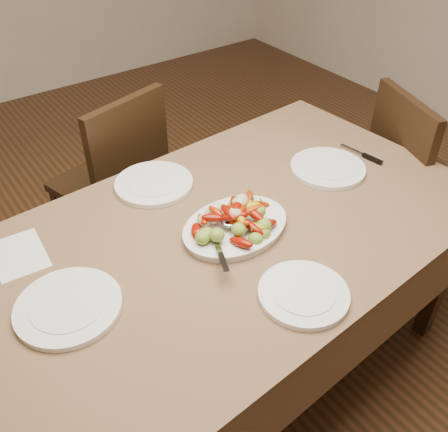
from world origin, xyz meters
TOP-DOWN VIEW (x-y plane):
  - floor at (0.00, 0.00)m, footprint 6.00×6.00m
  - dining_table at (-0.18, -0.15)m, footprint 1.91×1.16m
  - chair_far at (-0.22, 0.74)m, footprint 0.52×0.52m
  - chair_right at (0.95, -0.17)m, footprint 0.54×0.54m
  - serving_platter at (-0.15, -0.17)m, footprint 0.38×0.29m
  - roasted_vegetables at (-0.15, -0.17)m, footprint 0.31×0.22m
  - serving_spoon at (-0.22, -0.21)m, footprint 0.28×0.17m
  - plate_left at (-0.73, -0.17)m, footprint 0.29×0.29m
  - plate_right at (0.36, -0.09)m, footprint 0.29×0.29m
  - plate_far at (-0.24, 0.22)m, footprint 0.29×0.29m
  - plate_near at (-0.17, -0.51)m, footprint 0.26×0.26m
  - menu_card at (-0.77, 0.13)m, footprint 0.17×0.22m
  - table_knife at (0.54, -0.10)m, footprint 0.04×0.20m

SIDE VIEW (x-z plane):
  - floor at x=0.00m, z-range 0.00..0.00m
  - dining_table at x=-0.18m, z-range 0.00..0.76m
  - chair_far at x=-0.22m, z-range 0.00..0.95m
  - chair_right at x=0.95m, z-range 0.00..0.95m
  - menu_card at x=-0.77m, z-range 0.76..0.76m
  - table_knife at x=0.54m, z-range 0.76..0.77m
  - plate_left at x=-0.73m, z-range 0.76..0.78m
  - plate_right at x=0.36m, z-range 0.76..0.78m
  - plate_far at x=-0.24m, z-range 0.76..0.78m
  - plate_near at x=-0.17m, z-range 0.76..0.78m
  - serving_platter at x=-0.15m, z-range 0.76..0.78m
  - serving_spoon at x=-0.22m, z-range 0.79..0.82m
  - roasted_vegetables at x=-0.15m, z-range 0.78..0.87m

